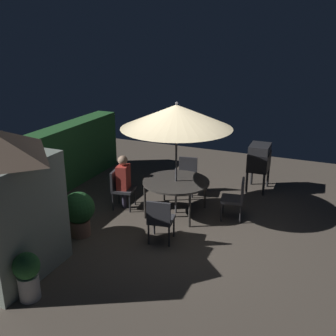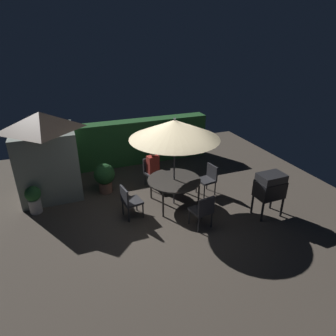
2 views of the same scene
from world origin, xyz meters
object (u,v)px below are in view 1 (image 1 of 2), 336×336
(chair_far_side, at_px, (160,218))
(chair_toward_hedge, at_px, (236,197))
(chair_near_shed, at_px, (120,186))
(patio_umbrella, at_px, (177,116))
(potted_plant_by_grill, at_px, (27,274))
(chair_toward_house, at_px, (187,173))
(patio_table, at_px, (176,183))
(bbq_grill, at_px, (259,158))
(person_in_red, at_px, (123,176))
(potted_plant_by_shed, at_px, (79,211))

(chair_far_side, relative_size, chair_toward_hedge, 1.00)
(chair_near_shed, bearing_deg, chair_toward_hedge, -79.78)
(patio_umbrella, bearing_deg, potted_plant_by_grill, 165.80)
(patio_umbrella, xyz_separation_m, chair_toward_house, (1.19, 0.19, -1.67))
(chair_near_shed, bearing_deg, chair_far_side, -126.39)
(chair_toward_hedge, bearing_deg, patio_umbrella, 100.17)
(patio_table, bearing_deg, chair_toward_hedge, -79.83)
(bbq_grill, bearing_deg, chair_far_side, 160.84)
(patio_umbrella, bearing_deg, chair_toward_hedge, -79.83)
(patio_table, bearing_deg, person_in_red, 100.27)
(patio_table, height_order, person_in_red, person_in_red)
(bbq_grill, bearing_deg, potted_plant_by_grill, 157.90)
(chair_near_shed, height_order, chair_toward_hedge, same)
(potted_plant_by_shed, bearing_deg, patio_umbrella, -39.15)
(bbq_grill, relative_size, chair_far_side, 1.33)
(potted_plant_by_grill, bearing_deg, bbq_grill, -22.10)
(chair_far_side, xyz_separation_m, chair_toward_house, (2.52, 0.40, 0.00))
(chair_toward_hedge, distance_m, chair_toward_house, 1.76)
(patio_umbrella, relative_size, chair_toward_hedge, 2.78)
(chair_toward_hedge, bearing_deg, person_in_red, 100.22)
(bbq_grill, xyz_separation_m, chair_far_side, (-3.42, 1.19, -0.33))
(patio_table, xyz_separation_m, potted_plant_by_shed, (-1.69, 1.37, -0.19))
(bbq_grill, distance_m, chair_toward_house, 1.86)
(chair_near_shed, distance_m, chair_toward_hedge, 2.61)
(chair_near_shed, distance_m, chair_toward_house, 1.79)
(potted_plant_by_grill, bearing_deg, patio_table, -14.20)
(chair_far_side, distance_m, potted_plant_by_shed, 1.63)
(person_in_red, bearing_deg, patio_umbrella, -79.73)
(chair_toward_house, bearing_deg, patio_table, -171.09)
(chair_near_shed, bearing_deg, chair_toward_house, -37.61)
(chair_toward_hedge, xyz_separation_m, chair_toward_house, (0.95, 1.48, 0.00))
(patio_umbrella, relative_size, chair_toward_house, 2.78)
(potted_plant_by_grill, bearing_deg, patio_umbrella, -14.20)
(chair_toward_house, height_order, person_in_red, person_in_red)
(chair_toward_house, bearing_deg, chair_near_shed, 142.39)
(patio_umbrella, bearing_deg, potted_plant_by_shed, 140.85)
(patio_umbrella, bearing_deg, patio_table, -90.00)
(chair_toward_hedge, bearing_deg, bbq_grill, -3.38)
(chair_far_side, bearing_deg, bbq_grill, -19.16)
(chair_toward_house, distance_m, potted_plant_by_shed, 3.11)
(chair_near_shed, distance_m, potted_plant_by_grill, 3.44)
(potted_plant_by_shed, relative_size, potted_plant_by_grill, 1.18)
(bbq_grill, xyz_separation_m, chair_near_shed, (-2.32, 2.68, -0.33))
(chair_toward_house, height_order, potted_plant_by_grill, chair_toward_house)
(bbq_grill, xyz_separation_m, chair_toward_house, (-0.90, 1.59, -0.33))
(patio_table, relative_size, chair_toward_house, 1.63)
(chair_toward_hedge, bearing_deg, chair_far_side, 145.44)
(patio_table, bearing_deg, bbq_grill, -33.97)
(patio_umbrella, height_order, bbq_grill, patio_umbrella)
(chair_far_side, height_order, chair_toward_hedge, same)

